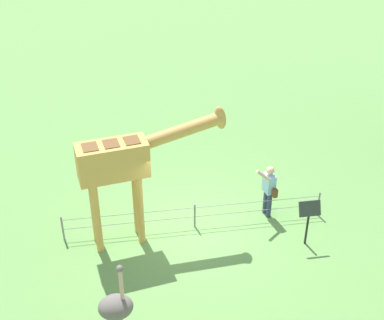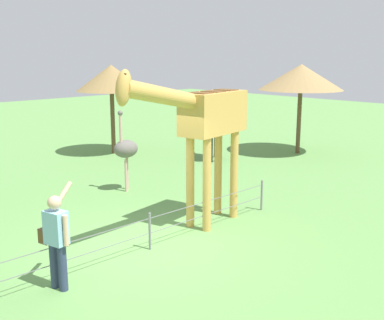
# 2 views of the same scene
# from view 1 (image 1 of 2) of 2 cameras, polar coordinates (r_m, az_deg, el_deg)

# --- Properties ---
(ground_plane) EXTENTS (60.00, 60.00, 0.00)m
(ground_plane) POSITION_cam_1_polar(r_m,az_deg,el_deg) (14.51, 0.34, -7.36)
(ground_plane) COLOR #60934C
(giraffe) EXTENTS (3.83, 1.11, 3.53)m
(giraffe) POSITION_cam_1_polar(r_m,az_deg,el_deg) (12.91, -7.16, -0.36)
(giraffe) COLOR gold
(giraffe) RESTS_ON ground_plane
(visitor) EXTENTS (0.66, 0.57, 1.69)m
(visitor) POSITION_cam_1_polar(r_m,az_deg,el_deg) (14.61, 8.27, -3.02)
(visitor) COLOR navy
(visitor) RESTS_ON ground_plane
(ostrich) EXTENTS (0.70, 0.56, 2.25)m
(ostrich) POSITION_cam_1_polar(r_m,az_deg,el_deg) (10.94, -8.20, -15.44)
(ostrich) COLOR #CC9E93
(ostrich) RESTS_ON ground_plane
(info_sign) EXTENTS (0.56, 0.21, 1.32)m
(info_sign) POSITION_cam_1_polar(r_m,az_deg,el_deg) (13.76, 12.51, -5.74)
(info_sign) COLOR black
(info_sign) RESTS_ON ground_plane
(wire_fence) EXTENTS (7.05, 0.05, 0.75)m
(wire_fence) POSITION_cam_1_polar(r_m,az_deg,el_deg) (14.32, 0.30, -5.92)
(wire_fence) COLOR slate
(wire_fence) RESTS_ON ground_plane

